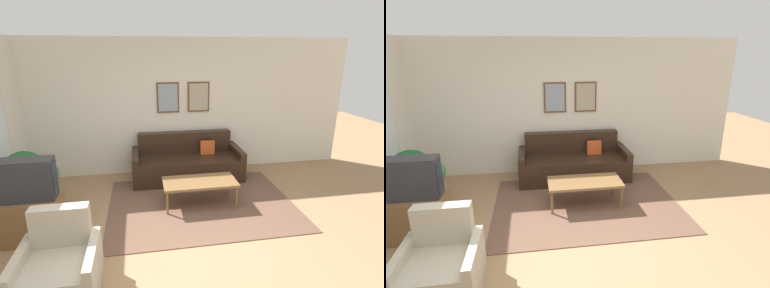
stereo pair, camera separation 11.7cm
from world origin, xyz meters
TOP-DOWN VIEW (x-y plane):
  - ground_plane at (0.00, 0.00)m, footprint 16.00×16.00m
  - area_rug at (0.55, 1.27)m, footprint 3.01×2.24m
  - wall_back at (0.01, 2.89)m, footprint 8.00×0.09m
  - couch at (0.50, 2.42)m, footprint 2.13×0.90m
  - coffee_table at (0.52, 1.27)m, footprint 1.19×0.57m
  - tv_stand at (-1.86, 0.74)m, footprint 0.73×0.48m
  - tv at (-1.86, 0.74)m, footprint 0.70×0.28m
  - armchair at (-1.29, -0.31)m, footprint 0.79×0.76m
  - potted_plant_tall at (-2.15, 1.46)m, footprint 0.62×0.62m
  - potted_plant_by_window at (-2.02, 1.95)m, footprint 0.36×0.36m
  - potted_plant_small at (-1.96, 1.88)m, footprint 0.38×0.38m

SIDE VIEW (x-z plane):
  - ground_plane at x=0.00m, z-range 0.00..0.00m
  - area_rug at x=0.55m, z-range 0.00..0.01m
  - armchair at x=-1.29m, z-range -0.15..0.71m
  - tv_stand at x=-1.86m, z-range 0.00..0.59m
  - couch at x=0.50m, z-range -0.13..0.73m
  - potted_plant_by_window at x=-2.02m, z-range 0.03..0.63m
  - coffee_table at x=0.52m, z-range 0.18..0.60m
  - potted_plant_small at x=-1.96m, z-range 0.09..0.76m
  - potted_plant_tall at x=-2.15m, z-range 0.16..1.18m
  - tv at x=-1.86m, z-range 0.59..1.14m
  - wall_back at x=0.01m, z-range 0.00..2.70m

